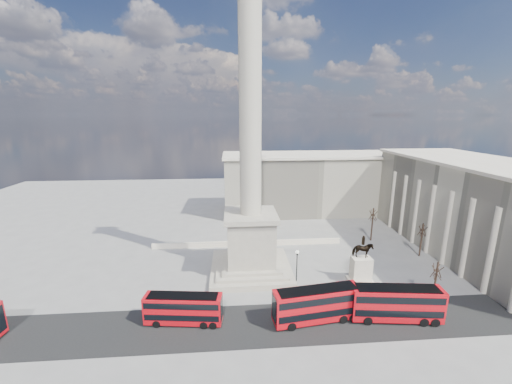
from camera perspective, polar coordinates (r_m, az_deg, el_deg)
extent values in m
plane|color=gray|center=(53.62, -0.59, -16.57)|extent=(180.00, 180.00, 0.00)
cube|color=black|center=(45.90, 7.09, -22.51)|extent=(120.00, 9.00, 0.01)
cube|color=#AEA591|center=(57.74, -0.93, -13.64)|extent=(14.00, 14.00, 1.00)
cube|color=#AEA591|center=(57.40, -0.94, -12.98)|extent=(12.00, 12.00, 0.50)
cube|color=#AEA591|center=(57.18, -0.94, -12.53)|extent=(10.00, 10.00, 0.50)
cube|color=#AEA591|center=(55.43, -0.96, -8.59)|extent=(8.00, 8.00, 8.00)
cube|color=#AEA591|center=(53.90, -0.97, -4.26)|extent=(9.00, 9.00, 0.80)
cylinder|color=#BEB59D|center=(51.25, -1.06, 14.57)|extent=(3.60, 3.60, 34.00)
cube|color=beige|center=(67.66, -1.52, -9.32)|extent=(40.00, 0.60, 1.10)
cube|color=beige|center=(76.10, 34.96, -2.52)|extent=(18.00, 45.00, 18.00)
cube|color=beige|center=(74.44, 35.94, 4.38)|extent=(19.00, 46.00, 0.60)
cube|color=beige|center=(91.22, 10.30, 1.48)|extent=(50.00, 16.00, 16.00)
cube|color=beige|center=(89.84, 10.53, 6.66)|extent=(51.00, 17.00, 0.60)
cube|color=red|center=(45.34, -13.06, -19.92)|extent=(10.40, 3.50, 3.76)
cube|color=black|center=(45.71, -13.01, -20.62)|extent=(10.00, 3.51, 0.83)
cube|color=black|center=(44.80, -13.13, -18.85)|extent=(10.00, 3.51, 0.83)
cube|color=black|center=(44.32, -13.20, -17.86)|extent=(9.36, 3.15, 0.06)
cylinder|color=black|center=(47.21, -17.17, -21.18)|extent=(1.30, 2.54, 1.02)
cylinder|color=black|center=(45.69, -9.21, -22.00)|extent=(1.30, 2.54, 1.02)
cylinder|color=black|center=(45.49, -7.58, -22.12)|extent=(1.30, 2.54, 1.02)
cube|color=red|center=(45.23, 11.01, -19.36)|extent=(12.08, 4.28, 4.35)
cube|color=black|center=(45.66, 10.97, -20.18)|extent=(11.62, 4.27, 0.97)
cube|color=black|center=(44.62, 11.08, -18.12)|extent=(11.62, 4.27, 0.97)
cube|color=black|center=(44.07, 11.15, -16.95)|extent=(10.87, 3.85, 0.06)
cylinder|color=black|center=(45.14, 5.96, -22.26)|extent=(1.55, 2.94, 1.18)
cylinder|color=black|center=(47.56, 14.82, -20.60)|extent=(1.55, 2.94, 1.18)
cylinder|color=black|center=(48.15, 16.42, -20.24)|extent=(1.55, 2.94, 1.18)
cube|color=red|center=(48.48, 24.10, -17.92)|extent=(12.19, 4.11, 4.40)
cube|color=black|center=(48.89, 24.00, -18.71)|extent=(11.72, 4.11, 0.98)
cube|color=black|center=(47.90, 24.24, -16.72)|extent=(11.72, 4.11, 0.98)
cube|color=black|center=(47.39, 24.37, -15.60)|extent=(10.97, 3.70, 0.07)
cylinder|color=black|center=(48.28, 19.21, -20.37)|extent=(1.52, 2.96, 1.20)
cylinder|color=black|center=(50.78, 27.59, -19.41)|extent=(1.52, 2.96, 1.20)
cylinder|color=black|center=(51.38, 29.12, -19.19)|extent=(1.52, 2.96, 1.20)
cylinder|color=black|center=(53.58, 7.31, -16.42)|extent=(0.42, 0.42, 0.48)
cylinder|color=black|center=(52.30, 7.40, -13.90)|extent=(0.15, 0.15, 5.79)
cylinder|color=black|center=(51.07, 7.50, -11.12)|extent=(0.29, 0.29, 0.29)
sphere|color=silver|center=(50.93, 7.51, -10.78)|extent=(0.54, 0.54, 0.54)
cube|color=beige|center=(57.18, 18.36, -14.99)|extent=(3.94, 2.96, 0.49)
cube|color=beige|center=(56.30, 18.51, -13.27)|extent=(3.15, 2.17, 4.34)
imported|color=black|center=(54.84, 18.80, -10.00)|extent=(3.37, 2.04, 2.66)
cylinder|color=black|center=(54.22, 18.93, -8.42)|extent=(0.49, 0.49, 1.18)
sphere|color=black|center=(53.95, 18.99, -7.68)|extent=(0.35, 0.35, 0.35)
cylinder|color=#332319|center=(53.76, 29.78, -14.29)|extent=(0.27, 0.27, 6.87)
cylinder|color=#332319|center=(69.98, 27.84, -7.71)|extent=(0.31, 0.31, 6.72)
cylinder|color=#332319|center=(73.87, 20.37, -5.55)|extent=(0.32, 0.32, 7.47)
imported|color=#272227|center=(53.27, 21.01, -16.71)|extent=(0.76, 0.71, 1.75)
imported|color=#272227|center=(55.89, 29.11, -16.23)|extent=(0.83, 0.70, 1.52)
imported|color=#272227|center=(53.82, 16.78, -15.99)|extent=(0.72, 1.14, 1.80)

